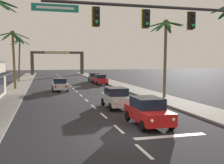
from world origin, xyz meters
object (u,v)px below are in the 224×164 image
object	(u,v)px
sedan_third_in_queue	(116,97)
town_gateway_arch	(58,60)
sedan_oncoming_far	(60,84)
palm_left_farthest	(20,49)
sedan_parked_nearest_kerb	(94,77)
palm_left_third	(13,47)
sedan_parked_mid_kerb	(100,79)
palm_right_second	(165,40)
traffic_signal_mast	(176,32)
sedan_lead_at_stop_bar	(148,111)

from	to	relation	value
sedan_third_in_queue	town_gateway_arch	bearing A→B (deg)	91.83
sedan_oncoming_far	palm_left_farthest	world-z (taller)	palm_left_farthest
sedan_parked_nearest_kerb	town_gateway_arch	xyz separation A→B (m)	(-5.27, 28.47, 3.52)
palm_left_third	sedan_parked_mid_kerb	bearing A→B (deg)	21.77
sedan_parked_mid_kerb	palm_right_second	size ratio (longest dim) A/B	0.54
sedan_parked_mid_kerb	palm_right_second	bearing A→B (deg)	-80.64
sedan_third_in_queue	palm_left_third	size ratio (longest dim) A/B	0.55
sedan_parked_mid_kerb	palm_left_farthest	bearing A→B (deg)	149.00
traffic_signal_mast	sedan_parked_mid_kerb	world-z (taller)	traffic_signal_mast
sedan_parked_nearest_kerb	sedan_parked_mid_kerb	bearing A→B (deg)	-90.90
sedan_oncoming_far	palm_left_farthest	xyz separation A→B (m)	(-6.19, 16.47, 5.30)
sedan_parked_mid_kerb	sedan_third_in_queue	bearing A→B (deg)	-98.60
sedan_lead_at_stop_bar	palm_left_farthest	world-z (taller)	palm_left_farthest
sedan_parked_mid_kerb	town_gateway_arch	xyz separation A→B (m)	(-5.19, 33.97, 3.52)
sedan_third_in_queue	sedan_parked_mid_kerb	size ratio (longest dim) A/B	1.00
sedan_oncoming_far	sedan_parked_mid_kerb	distance (m)	11.09
sedan_parked_mid_kerb	palm_left_farthest	world-z (taller)	palm_left_farthest
sedan_parked_nearest_kerb	palm_left_third	bearing A→B (deg)	-141.00
palm_left_third	palm_right_second	world-z (taller)	palm_right_second
palm_right_second	town_gateway_arch	xyz separation A→B (m)	(-8.21, 52.28, -1.77)
sedan_oncoming_far	palm_right_second	bearing A→B (deg)	-44.00
traffic_signal_mast	palm_left_third	size ratio (longest dim) A/B	1.42
sedan_oncoming_far	sedan_parked_mid_kerb	xyz separation A→B (m)	(7.24, 8.40, 0.00)
traffic_signal_mast	sedan_parked_mid_kerb	xyz separation A→B (m)	(2.16, 30.27, -4.64)
town_gateway_arch	sedan_oncoming_far	bearing A→B (deg)	-92.77
sedan_parked_mid_kerb	sedan_oncoming_far	bearing A→B (deg)	-130.74
sedan_third_in_queue	sedan_parked_mid_kerb	xyz separation A→B (m)	(3.38, 22.36, 0.00)
traffic_signal_mast	palm_right_second	xyz separation A→B (m)	(5.18, 11.96, 0.65)
sedan_oncoming_far	sedan_parked_nearest_kerb	bearing A→B (deg)	62.21
traffic_signal_mast	sedan_parked_mid_kerb	size ratio (longest dim) A/B	2.56
palm_left_third	town_gateway_arch	xyz separation A→B (m)	(8.02, 39.24, -1.48)
sedan_oncoming_far	town_gateway_arch	size ratio (longest dim) A/B	0.30
palm_right_second	town_gateway_arch	world-z (taller)	palm_right_second
palm_right_second	palm_left_farthest	bearing A→B (deg)	121.94
town_gateway_arch	traffic_signal_mast	bearing A→B (deg)	-87.30
palm_right_second	town_gateway_arch	distance (m)	52.95
sedan_parked_nearest_kerb	sedan_parked_mid_kerb	size ratio (longest dim) A/B	1.00
sedan_parked_mid_kerb	town_gateway_arch	size ratio (longest dim) A/B	0.30
sedan_parked_nearest_kerb	palm_right_second	world-z (taller)	palm_right_second
sedan_parked_nearest_kerb	town_gateway_arch	world-z (taller)	town_gateway_arch
sedan_parked_mid_kerb	traffic_signal_mast	bearing A→B (deg)	-94.09
sedan_third_in_queue	palm_left_third	bearing A→B (deg)	119.90
sedan_lead_at_stop_bar	town_gateway_arch	world-z (taller)	town_gateway_arch
palm_left_third	sedan_parked_nearest_kerb	bearing A→B (deg)	39.00
traffic_signal_mast	sedan_third_in_queue	world-z (taller)	traffic_signal_mast
sedan_third_in_queue	sedan_oncoming_far	world-z (taller)	same
palm_left_third	palm_left_farthest	bearing A→B (deg)	90.94
palm_left_third	town_gateway_arch	bearing A→B (deg)	78.45
palm_left_third	palm_right_second	size ratio (longest dim) A/B	0.98
sedan_lead_at_stop_bar	sedan_third_in_queue	size ratio (longest dim) A/B	1.00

